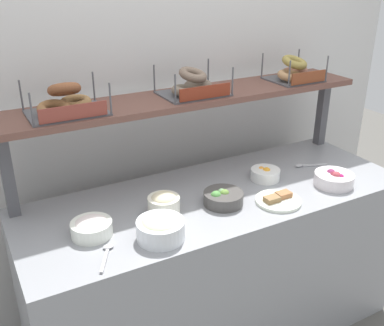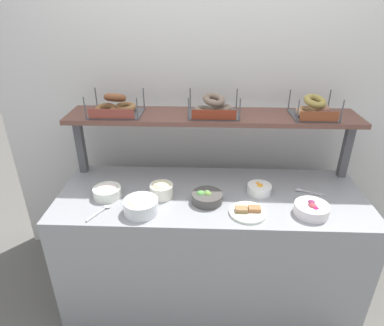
{
  "view_description": "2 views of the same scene",
  "coord_description": "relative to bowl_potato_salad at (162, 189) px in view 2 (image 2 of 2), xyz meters",
  "views": [
    {
      "loc": [
        -1.03,
        -1.63,
        1.88
      ],
      "look_at": [
        -0.09,
        0.1,
        1.0
      ],
      "focal_mm": 42.16,
      "sensor_mm": 36.0,
      "label": 1
    },
    {
      "loc": [
        -0.05,
        -1.77,
        1.96
      ],
      "look_at": [
        -0.12,
        0.07,
        1.03
      ],
      "focal_mm": 30.99,
      "sensor_mm": 36.0,
      "label": 2
    }
  ],
  "objects": [
    {
      "name": "bagel_basket_everything",
      "position": [
        0.93,
        0.29,
        0.43
      ],
      "size": [
        0.28,
        0.26,
        0.14
      ],
      "color": "#4C4C51",
      "rests_on": "upper_shelf"
    },
    {
      "name": "serving_plate_white",
      "position": [
        0.51,
        -0.16,
        -0.04
      ],
      "size": [
        0.21,
        0.21,
        0.04
      ],
      "color": "white",
      "rests_on": "deli_counter"
    },
    {
      "name": "bowl_fruit_salad",
      "position": [
        0.61,
        0.06,
        -0.02
      ],
      "size": [
        0.15,
        0.15,
        0.07
      ],
      "color": "white",
      "rests_on": "deli_counter"
    },
    {
      "name": "bowl_beet_salad",
      "position": [
        0.87,
        -0.15,
        -0.02
      ],
      "size": [
        0.19,
        0.19,
        0.08
      ],
      "color": "white",
      "rests_on": "deli_counter"
    },
    {
      "name": "bowl_scallion_spread",
      "position": [
        -0.1,
        -0.17,
        -0.0
      ],
      "size": [
        0.2,
        0.2,
        0.1
      ],
      "color": "white",
      "rests_on": "deli_counter"
    },
    {
      "name": "shelf_riser_right",
      "position": [
        1.2,
        0.31,
        0.15
      ],
      "size": [
        0.05,
        0.05,
        0.4
      ],
      "primitive_type": "cube",
      "color": "#4C4C51",
      "rests_on": "deli_counter"
    },
    {
      "name": "upper_shelf",
      "position": [
        0.31,
        0.31,
        0.36
      ],
      "size": [
        1.87,
        0.32,
        0.03
      ],
      "primitive_type": "cube",
      "color": "brown",
      "rests_on": "shelf_riser_left"
    },
    {
      "name": "bowl_potato_salad",
      "position": [
        0.0,
        0.0,
        0.0
      ],
      "size": [
        0.14,
        0.14,
        0.1
      ],
      "color": "silver",
      "rests_on": "deli_counter"
    },
    {
      "name": "bagel_basket_cinnamon_raisin",
      "position": [
        -0.31,
        0.29,
        0.43
      ],
      "size": [
        0.33,
        0.26,
        0.15
      ],
      "color": "#4C4C51",
      "rests_on": "upper_shelf"
    },
    {
      "name": "ground_plane",
      "position": [
        0.31,
        0.04,
        -0.9
      ],
      "size": [
        8.0,
        8.0,
        0.0
      ],
      "primitive_type": "plane",
      "color": "#595651"
    },
    {
      "name": "serving_spoon_by_edge",
      "position": [
        -0.33,
        -0.17,
        -0.04
      ],
      "size": [
        0.1,
        0.16,
        0.01
      ],
      "color": "#B7B7BC",
      "rests_on": "deli_counter"
    },
    {
      "name": "deli_counter",
      "position": [
        0.31,
        0.04,
        -0.48
      ],
      "size": [
        1.91,
        0.7,
        0.85
      ],
      "primitive_type": "cube",
      "color": "gray",
      "rests_on": "ground_plane"
    },
    {
      "name": "bowl_cream_cheese",
      "position": [
        -0.33,
        -0.02,
        -0.01
      ],
      "size": [
        0.17,
        0.17,
        0.08
      ],
      "color": "white",
      "rests_on": "deli_counter"
    },
    {
      "name": "serving_spoon_near_plate",
      "position": [
        0.9,
        0.08,
        -0.04
      ],
      "size": [
        0.17,
        0.08,
        0.01
      ],
      "color": "#B7B7BC",
      "rests_on": "deli_counter"
    },
    {
      "name": "bowl_veggie_mix",
      "position": [
        0.28,
        -0.05,
        -0.02
      ],
      "size": [
        0.19,
        0.19,
        0.07
      ],
      "color": "#474542",
      "rests_on": "deli_counter"
    },
    {
      "name": "shelf_riser_left",
      "position": [
        -0.59,
        0.31,
        0.15
      ],
      "size": [
        0.05,
        0.05,
        0.4
      ],
      "primitive_type": "cube",
      "color": "#4C4C51",
      "rests_on": "deli_counter"
    },
    {
      "name": "bagel_basket_poppy",
      "position": [
        0.31,
        0.3,
        0.42
      ],
      "size": [
        0.32,
        0.25,
        0.14
      ],
      "color": "#4C4C51",
      "rests_on": "upper_shelf"
    },
    {
      "name": "back_wall",
      "position": [
        0.31,
        0.59,
        0.3
      ],
      "size": [
        3.11,
        0.06,
        2.4
      ],
      "primitive_type": "cube",
      "color": "silver",
      "rests_on": "ground_plane"
    }
  ]
}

